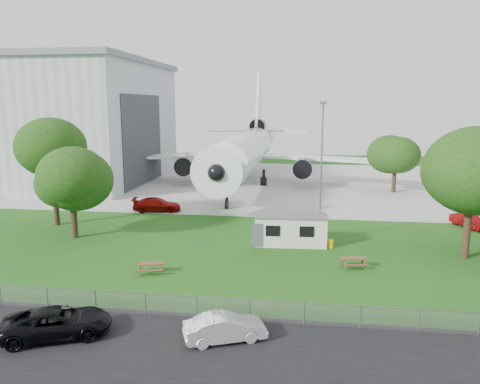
# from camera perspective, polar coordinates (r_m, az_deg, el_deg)

# --- Properties ---
(ground) EXTENTS (160.00, 160.00, 0.00)m
(ground) POSITION_cam_1_polar(r_m,az_deg,el_deg) (36.24, -3.38, -8.51)
(ground) COLOR #286219
(asphalt_strip) EXTENTS (120.00, 8.00, 0.02)m
(asphalt_strip) POSITION_cam_1_polar(r_m,az_deg,el_deg) (24.70, -9.61, -18.24)
(asphalt_strip) COLOR black
(asphalt_strip) RESTS_ON ground
(concrete_apron) EXTENTS (120.00, 46.00, 0.03)m
(concrete_apron) POSITION_cam_1_polar(r_m,az_deg,el_deg) (72.85, 2.48, 1.25)
(concrete_apron) COLOR #B7B7B2
(concrete_apron) RESTS_ON ground
(hangar) EXTENTS (43.00, 31.00, 18.55)m
(hangar) POSITION_cam_1_polar(r_m,az_deg,el_deg) (82.77, -25.06, 7.93)
(hangar) COLOR #B2B7BC
(hangar) RESTS_ON ground
(airliner) EXTENTS (46.36, 47.73, 17.69)m
(airliner) POSITION_cam_1_polar(r_m,az_deg,el_deg) (70.28, 0.72, 5.23)
(airliner) COLOR white
(airliner) RESTS_ON ground
(site_cabin) EXTENTS (6.82, 3.06, 2.62)m
(site_cabin) POSITION_cam_1_polar(r_m,az_deg,el_deg) (40.47, 6.20, -4.56)
(site_cabin) COLOR silver
(site_cabin) RESTS_ON ground
(picnic_west) EXTENTS (2.13, 1.92, 0.76)m
(picnic_west) POSITION_cam_1_polar(r_m,az_deg,el_deg) (34.51, -10.79, -9.69)
(picnic_west) COLOR brown
(picnic_west) RESTS_ON ground
(picnic_east) EXTENTS (2.05, 1.81, 0.76)m
(picnic_east) POSITION_cam_1_polar(r_m,az_deg,el_deg) (35.99, 13.67, -8.95)
(picnic_east) COLOR brown
(picnic_east) RESTS_ON ground
(fence) EXTENTS (58.00, 0.04, 1.30)m
(fence) POSITION_cam_1_polar(r_m,az_deg,el_deg) (27.68, -7.36, -14.86)
(fence) COLOR gray
(fence) RESTS_ON ground
(lamp_mast) EXTENTS (0.16, 0.16, 12.00)m
(lamp_mast) POSITION_cam_1_polar(r_m,az_deg,el_deg) (40.21, 9.84, 2.07)
(lamp_mast) COLOR slate
(lamp_mast) RESTS_ON ground
(tree_west_big) EXTENTS (7.33, 7.33, 11.16)m
(tree_west_big) POSITION_cam_1_polar(r_m,az_deg,el_deg) (49.25, -21.96, 4.74)
(tree_west_big) COLOR #382619
(tree_west_big) RESTS_ON ground
(tree_west_small) EXTENTS (6.56, 6.56, 8.41)m
(tree_west_small) POSITION_cam_1_polar(r_m,az_deg,el_deg) (44.10, -19.85, 1.18)
(tree_west_small) COLOR #382619
(tree_west_small) RESTS_ON ground
(tree_east_front) EXTENTS (8.24, 8.24, 10.67)m
(tree_east_front) POSITION_cam_1_polar(r_m,az_deg,el_deg) (39.75, 26.44, 1.81)
(tree_east_front) COLOR #382619
(tree_east_front) RESTS_ON ground
(tree_far_apron) EXTENTS (6.32, 6.32, 7.86)m
(tree_far_apron) POSITION_cam_1_polar(r_m,az_deg,el_deg) (66.94, 18.41, 3.92)
(tree_far_apron) COLOR #382619
(tree_far_apron) RESTS_ON ground
(car_centre_sedan) EXTENTS (4.43, 2.93, 1.38)m
(car_centre_sedan) POSITION_cam_1_polar(r_m,az_deg,el_deg) (24.74, -1.85, -16.25)
(car_centre_sedan) COLOR white
(car_centre_sedan) RESTS_ON ground
(car_west_estate) EXTENTS (5.97, 4.42, 1.51)m
(car_west_estate) POSITION_cam_1_polar(r_m,az_deg,el_deg) (26.81, -21.38, -14.65)
(car_west_estate) COLOR black
(car_west_estate) RESTS_ON ground
(car_ne_sedan) EXTENTS (2.93, 4.28, 1.33)m
(car_ne_sedan) POSITION_cam_1_polar(r_m,az_deg,el_deg) (50.96, 26.14, -3.18)
(car_ne_sedan) COLOR maroon
(car_ne_sedan) RESTS_ON ground
(car_apron_van) EXTENTS (5.60, 2.93, 1.55)m
(car_apron_van) POSITION_cam_1_polar(r_m,az_deg,el_deg) (53.41, -10.10, -1.54)
(car_apron_van) COLOR maroon
(car_apron_van) RESTS_ON ground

